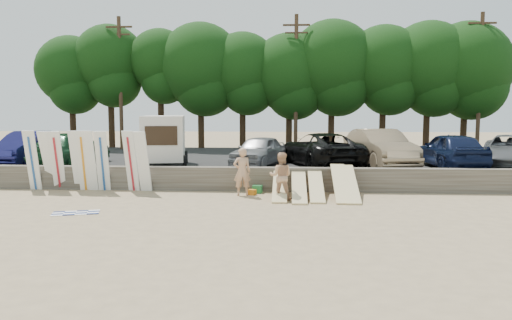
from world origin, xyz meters
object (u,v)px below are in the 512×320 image
(car_5, at_px, (450,150))
(car_6, at_px, (511,151))
(box_trailer, at_px, (164,138))
(car_0, at_px, (28,147))
(car_2, at_px, (259,151))
(car_3, at_px, (321,149))
(beachgoer_b, at_px, (281,176))
(car_1, at_px, (71,148))
(beachgoer_a, at_px, (242,172))
(cooler, at_px, (257,189))
(car_4, at_px, (380,148))

(car_5, relative_size, car_6, 0.89)
(box_trailer, distance_m, car_0, 7.18)
(car_2, distance_m, car_6, 11.88)
(car_3, relative_size, beachgoer_b, 3.18)
(car_1, xyz_separation_m, beachgoer_a, (8.89, -4.28, -0.59))
(car_0, relative_size, cooler, 13.04)
(car_5, height_order, cooler, car_5)
(car_4, bearing_deg, box_trailer, 170.60)
(car_0, bearing_deg, beachgoer_b, -19.86)
(car_0, relative_size, car_6, 0.90)
(car_1, relative_size, car_3, 0.87)
(car_0, xyz_separation_m, cooler, (11.86, -4.11, -1.36))
(car_0, xyz_separation_m, car_5, (20.64, -0.68, 0.02))
(car_6, distance_m, cooler, 12.39)
(car_1, distance_m, car_4, 15.11)
(car_2, relative_size, car_6, 0.78)
(car_0, bearing_deg, cooler, -15.59)
(car_1, height_order, car_3, car_1)
(car_5, xyz_separation_m, car_6, (2.92, 0.41, -0.07))
(car_2, bearing_deg, cooler, -69.40)
(car_0, xyz_separation_m, car_4, (17.50, -0.12, 0.07))
(car_4, relative_size, car_6, 0.98)
(box_trailer, relative_size, car_3, 0.71)
(car_3, relative_size, car_4, 1.07)
(car_5, bearing_deg, beachgoer_a, 18.12)
(car_1, bearing_deg, beachgoer_a, 161.89)
(car_4, relative_size, beachgoer_b, 2.99)
(box_trailer, bearing_deg, car_4, -7.41)
(beachgoer_b, bearing_deg, car_6, -149.46)
(car_2, bearing_deg, car_6, 17.99)
(box_trailer, height_order, car_4, box_trailer)
(beachgoer_b, bearing_deg, car_4, -126.33)
(car_3, relative_size, car_6, 1.05)
(car_0, distance_m, car_6, 23.57)
(car_4, bearing_deg, car_0, 167.22)
(car_6, relative_size, beachgoer_b, 3.04)
(car_4, relative_size, car_5, 1.10)
(car_3, relative_size, cooler, 15.17)
(car_0, xyz_separation_m, car_2, (11.69, -0.24, -0.09))
(car_6, bearing_deg, car_5, -147.54)
(car_1, relative_size, car_4, 0.92)
(car_1, xyz_separation_m, beachgoer_b, (10.44, -5.09, -0.65))
(car_1, distance_m, car_2, 9.29)
(box_trailer, distance_m, car_1, 4.77)
(car_1, bearing_deg, box_trailer, -174.87)
(car_3, bearing_deg, beachgoer_b, 54.30)
(car_2, distance_m, car_4, 5.82)
(box_trailer, bearing_deg, car_3, -5.64)
(car_6, bearing_deg, box_trailer, -154.13)
(car_1, relative_size, car_5, 1.02)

